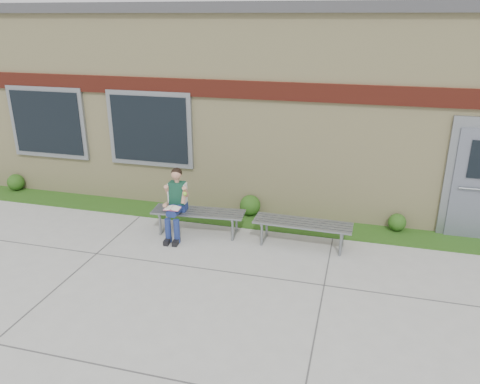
% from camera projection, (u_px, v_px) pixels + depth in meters
% --- Properties ---
extents(ground, '(80.00, 80.00, 0.00)m').
position_uv_depth(ground, '(255.00, 293.00, 7.10)').
color(ground, '#9E9E99').
rests_on(ground, ground).
extents(grass_strip, '(16.00, 0.80, 0.02)m').
position_uv_depth(grass_strip, '(284.00, 224.00, 9.44)').
color(grass_strip, '#234612').
rests_on(grass_strip, ground).
extents(school_building, '(16.20, 6.22, 4.20)m').
position_uv_depth(school_building, '(310.00, 94.00, 11.76)').
color(school_building, beige).
rests_on(school_building, ground).
extents(bench_left, '(1.80, 0.63, 0.46)m').
position_uv_depth(bench_left, '(198.00, 216.00, 8.96)').
color(bench_left, slate).
rests_on(bench_left, ground).
extents(bench_right, '(1.78, 0.54, 0.46)m').
position_uv_depth(bench_right, '(302.00, 227.00, 8.47)').
color(bench_right, slate).
rests_on(bench_right, ground).
extents(girl, '(0.48, 0.78, 1.31)m').
position_uv_depth(girl, '(176.00, 202.00, 8.75)').
color(girl, navy).
rests_on(girl, ground).
extents(shrub_west, '(0.39, 0.39, 0.39)m').
position_uv_depth(shrub_west, '(16.00, 182.00, 11.19)').
color(shrub_west, '#234612').
rests_on(shrub_west, grass_strip).
extents(shrub_mid, '(0.43, 0.43, 0.43)m').
position_uv_depth(shrub_mid, '(250.00, 205.00, 9.78)').
color(shrub_mid, '#234612').
rests_on(shrub_mid, grass_strip).
extents(shrub_east, '(0.34, 0.34, 0.34)m').
position_uv_depth(shrub_east, '(397.00, 222.00, 9.08)').
color(shrub_east, '#234612').
rests_on(shrub_east, grass_strip).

